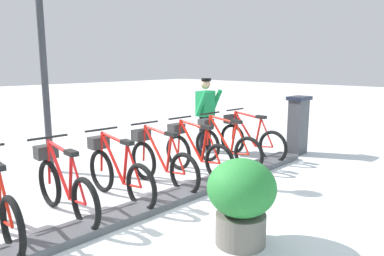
{
  "coord_description": "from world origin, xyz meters",
  "views": [
    {
      "loc": [
        -3.69,
        3.07,
        1.99
      ],
      "look_at": [
        0.5,
        -1.26,
        0.9
      ],
      "focal_mm": 33.65,
      "sensor_mm": 36.0,
      "label": 1
    }
  ],
  "objects_px": {
    "bike_docked_0": "(249,138)",
    "bike_docked_1": "(224,144)",
    "payment_kiosk": "(298,124)",
    "bike_docked_2": "(195,152)",
    "lamp_post": "(40,21)",
    "planter_bush": "(241,197)",
    "worker_near_rack": "(206,112)",
    "bike_docked_5": "(63,185)",
    "bike_docked_4": "(117,171)",
    "bike_docked_3": "(160,160)"
  },
  "relations": [
    {
      "from": "bike_docked_0",
      "to": "bike_docked_4",
      "type": "bearing_deg",
      "value": 90.0
    },
    {
      "from": "planter_bush",
      "to": "bike_docked_4",
      "type": "bearing_deg",
      "value": 5.06
    },
    {
      "from": "bike_docked_5",
      "to": "bike_docked_2",
      "type": "bearing_deg",
      "value": -90.0
    },
    {
      "from": "payment_kiosk",
      "to": "bike_docked_2",
      "type": "relative_size",
      "value": 0.74
    },
    {
      "from": "bike_docked_5",
      "to": "lamp_post",
      "type": "relative_size",
      "value": 0.41
    },
    {
      "from": "bike_docked_4",
      "to": "lamp_post",
      "type": "xyz_separation_m",
      "value": [
        2.07,
        0.06,
        2.27
      ]
    },
    {
      "from": "bike_docked_0",
      "to": "bike_docked_5",
      "type": "relative_size",
      "value": 1.0
    },
    {
      "from": "bike_docked_2",
      "to": "bike_docked_5",
      "type": "height_order",
      "value": "same"
    },
    {
      "from": "payment_kiosk",
      "to": "worker_near_rack",
      "type": "xyz_separation_m",
      "value": [
        1.6,
        1.25,
        0.24
      ]
    },
    {
      "from": "bike_docked_1",
      "to": "worker_near_rack",
      "type": "xyz_separation_m",
      "value": [
        1.03,
        -0.6,
        0.48
      ]
    },
    {
      "from": "bike_docked_3",
      "to": "lamp_post",
      "type": "distance_m",
      "value": 3.2
    },
    {
      "from": "bike_docked_5",
      "to": "planter_bush",
      "type": "bearing_deg",
      "value": -154.24
    },
    {
      "from": "bike_docked_2",
      "to": "planter_bush",
      "type": "distance_m",
      "value": 2.57
    },
    {
      "from": "bike_docked_4",
      "to": "bike_docked_3",
      "type": "bearing_deg",
      "value": -90.0
    },
    {
      "from": "bike_docked_0",
      "to": "bike_docked_1",
      "type": "distance_m",
      "value": 0.83
    },
    {
      "from": "bike_docked_0",
      "to": "bike_docked_4",
      "type": "relative_size",
      "value": 1.0
    },
    {
      "from": "bike_docked_1",
      "to": "bike_docked_0",
      "type": "bearing_deg",
      "value": -90.0
    },
    {
      "from": "worker_near_rack",
      "to": "lamp_post",
      "type": "bearing_deg",
      "value": 71.81
    },
    {
      "from": "bike_docked_4",
      "to": "payment_kiosk",
      "type": "bearing_deg",
      "value": -97.5
    },
    {
      "from": "lamp_post",
      "to": "planter_bush",
      "type": "xyz_separation_m",
      "value": [
        -4.17,
        -0.25,
        -2.16
      ]
    },
    {
      "from": "payment_kiosk",
      "to": "lamp_post",
      "type": "bearing_deg",
      "value": 59.07
    },
    {
      "from": "bike_docked_1",
      "to": "bike_docked_5",
      "type": "bearing_deg",
      "value": 90.0
    },
    {
      "from": "bike_docked_4",
      "to": "worker_near_rack",
      "type": "relative_size",
      "value": 1.04
    },
    {
      "from": "worker_near_rack",
      "to": "bike_docked_2",
      "type": "bearing_deg",
      "value": 125.74
    },
    {
      "from": "bike_docked_5",
      "to": "planter_bush",
      "type": "height_order",
      "value": "bike_docked_5"
    },
    {
      "from": "bike_docked_3",
      "to": "bike_docked_5",
      "type": "height_order",
      "value": "same"
    },
    {
      "from": "planter_bush",
      "to": "bike_docked_5",
      "type": "bearing_deg",
      "value": 25.76
    },
    {
      "from": "bike_docked_4",
      "to": "planter_bush",
      "type": "relative_size",
      "value": 1.77
    },
    {
      "from": "bike_docked_0",
      "to": "lamp_post",
      "type": "distance_m",
      "value": 4.56
    },
    {
      "from": "bike_docked_1",
      "to": "lamp_post",
      "type": "bearing_deg",
      "value": 50.94
    },
    {
      "from": "bike_docked_1",
      "to": "bike_docked_2",
      "type": "height_order",
      "value": "same"
    },
    {
      "from": "bike_docked_2",
      "to": "lamp_post",
      "type": "relative_size",
      "value": 0.41
    },
    {
      "from": "payment_kiosk",
      "to": "bike_docked_0",
      "type": "xyz_separation_m",
      "value": [
        0.57,
        1.03,
        -0.24
      ]
    },
    {
      "from": "bike_docked_5",
      "to": "worker_near_rack",
      "type": "bearing_deg",
      "value": -75.26
    },
    {
      "from": "bike_docked_3",
      "to": "bike_docked_4",
      "type": "height_order",
      "value": "same"
    },
    {
      "from": "bike_docked_2",
      "to": "bike_docked_5",
      "type": "relative_size",
      "value": 1.0
    },
    {
      "from": "bike_docked_5",
      "to": "planter_bush",
      "type": "relative_size",
      "value": 1.77
    },
    {
      "from": "bike_docked_4",
      "to": "bike_docked_5",
      "type": "distance_m",
      "value": 0.83
    },
    {
      "from": "lamp_post",
      "to": "bike_docked_0",
      "type": "bearing_deg",
      "value": -121.48
    },
    {
      "from": "bike_docked_3",
      "to": "bike_docked_5",
      "type": "bearing_deg",
      "value": 90.0
    },
    {
      "from": "bike_docked_0",
      "to": "planter_bush",
      "type": "height_order",
      "value": "bike_docked_0"
    },
    {
      "from": "bike_docked_3",
      "to": "lamp_post",
      "type": "height_order",
      "value": "lamp_post"
    },
    {
      "from": "bike_docked_1",
      "to": "bike_docked_4",
      "type": "relative_size",
      "value": 1.0
    },
    {
      "from": "payment_kiosk",
      "to": "planter_bush",
      "type": "bearing_deg",
      "value": 110.23
    },
    {
      "from": "payment_kiosk",
      "to": "bike_docked_1",
      "type": "distance_m",
      "value": 1.96
    },
    {
      "from": "bike_docked_5",
      "to": "worker_near_rack",
      "type": "xyz_separation_m",
      "value": [
        1.03,
        -3.92,
        0.48
      ]
    },
    {
      "from": "planter_bush",
      "to": "worker_near_rack",
      "type": "bearing_deg",
      "value": -42.81
    },
    {
      "from": "bike_docked_2",
      "to": "bike_docked_4",
      "type": "bearing_deg",
      "value": 90.0
    },
    {
      "from": "planter_bush",
      "to": "lamp_post",
      "type": "bearing_deg",
      "value": 3.4
    },
    {
      "from": "lamp_post",
      "to": "planter_bush",
      "type": "relative_size",
      "value": 4.28
    }
  ]
}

